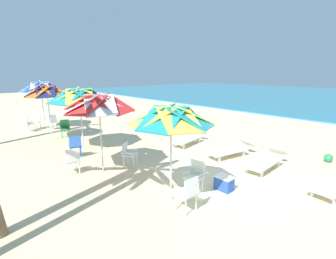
# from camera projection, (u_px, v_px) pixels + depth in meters

# --- Properties ---
(ground_plane) EXTENTS (80.00, 80.00, 0.00)m
(ground_plane) POSITION_uv_depth(u_px,v_px,m) (233.00, 180.00, 7.61)
(ground_plane) COLOR beige
(beach_umbrella_0) EXTENTS (2.12, 2.12, 2.53)m
(beach_umbrella_0) POSITION_uv_depth(u_px,v_px,m) (171.00, 117.00, 5.96)
(beach_umbrella_0) COLOR silver
(beach_umbrella_0) RESTS_ON ground
(plastic_chair_0) EXTENTS (0.47, 0.44, 0.87)m
(plastic_chair_0) POSITION_uv_depth(u_px,v_px,m) (188.00, 192.00, 5.82)
(plastic_chair_0) COLOR white
(plastic_chair_0) RESTS_ON ground
(plastic_chair_1) EXTENTS (0.52, 0.54, 0.87)m
(plastic_chair_1) POSITION_uv_depth(u_px,v_px,m) (195.00, 174.00, 6.81)
(plastic_chair_1) COLOR white
(plastic_chair_1) RESTS_ON ground
(beach_umbrella_1) EXTENTS (2.28, 2.28, 2.61)m
(beach_umbrella_1) POSITION_uv_depth(u_px,v_px,m) (99.00, 104.00, 7.77)
(beach_umbrella_1) COLOR silver
(beach_umbrella_1) RESTS_ON ground
(plastic_chair_2) EXTENTS (0.51, 0.48, 0.87)m
(plastic_chair_2) POSITION_uv_depth(u_px,v_px,m) (72.00, 159.00, 7.94)
(plastic_chair_2) COLOR white
(plastic_chair_2) RESTS_ON ground
(plastic_chair_3) EXTENTS (0.63, 0.62, 0.87)m
(plastic_chair_3) POSITION_uv_depth(u_px,v_px,m) (128.00, 153.00, 8.60)
(plastic_chair_3) COLOR white
(plastic_chair_3) RESTS_ON ground
(beach_umbrella_2) EXTENTS (2.62, 2.62, 2.63)m
(beach_umbrella_2) POSITION_uv_depth(u_px,v_px,m) (79.00, 96.00, 10.15)
(beach_umbrella_2) COLOR silver
(beach_umbrella_2) RESTS_ON ground
(plastic_chair_4) EXTENTS (0.58, 0.55, 0.87)m
(plastic_chair_4) POSITION_uv_depth(u_px,v_px,m) (75.00, 145.00, 9.50)
(plastic_chair_4) COLOR blue
(plastic_chair_4) RESTS_ON ground
(beach_umbrella_3) EXTENTS (2.00, 2.00, 2.68)m
(beach_umbrella_3) POSITION_uv_depth(u_px,v_px,m) (47.00, 92.00, 11.54)
(beach_umbrella_3) COLOR silver
(beach_umbrella_3) RESTS_ON ground
(plastic_chair_5) EXTENTS (0.57, 0.55, 0.87)m
(plastic_chair_5) POSITION_uv_depth(u_px,v_px,m) (65.00, 127.00, 12.46)
(plastic_chair_5) COLOR #2D8C4C
(plastic_chair_5) RESTS_ON ground
(beach_umbrella_4) EXTENTS (2.23, 2.23, 2.75)m
(beach_umbrella_4) POSITION_uv_depth(u_px,v_px,m) (41.00, 87.00, 13.88)
(beach_umbrella_4) COLOR silver
(beach_umbrella_4) RESTS_ON ground
(plastic_chair_6) EXTENTS (0.53, 0.50, 0.87)m
(plastic_chair_6) POSITION_uv_depth(u_px,v_px,m) (52.00, 121.00, 14.03)
(plastic_chair_6) COLOR white
(plastic_chair_6) RESTS_ON ground
(plastic_chair_7) EXTENTS (0.63, 0.63, 0.87)m
(plastic_chair_7) POSITION_uv_depth(u_px,v_px,m) (36.00, 121.00, 14.16)
(plastic_chair_7) COLOR white
(plastic_chair_7) RESTS_ON ground
(plastic_chair_8) EXTENTS (0.60, 0.62, 0.87)m
(plastic_chair_8) POSITION_uv_depth(u_px,v_px,m) (27.00, 123.00, 13.49)
(plastic_chair_8) COLOR white
(plastic_chair_8) RESTS_ON ground
(sun_lounger_1) EXTENTS (0.73, 2.17, 0.62)m
(sun_lounger_1) POSITION_uv_depth(u_px,v_px,m) (266.00, 160.00, 8.49)
(sun_lounger_1) COLOR white
(sun_lounger_1) RESTS_ON ground
(sun_lounger_2) EXTENTS (0.99, 2.22, 0.62)m
(sun_lounger_2) POSITION_uv_depth(u_px,v_px,m) (231.00, 149.00, 9.69)
(sun_lounger_2) COLOR white
(sun_lounger_2) RESTS_ON ground
(sun_lounger_3) EXTENTS (0.99, 2.22, 0.62)m
(sun_lounger_3) POSITION_uv_depth(u_px,v_px,m) (190.00, 138.00, 11.35)
(sun_lounger_3) COLOR white
(sun_lounger_3) RESTS_ON ground
(cooler_box) EXTENTS (0.50, 0.34, 0.40)m
(cooler_box) POSITION_uv_depth(u_px,v_px,m) (224.00, 183.00, 6.95)
(cooler_box) COLOR blue
(cooler_box) RESTS_ON ground
(beach_ball) EXTENTS (0.30, 0.30, 0.30)m
(beach_ball) POSITION_uv_depth(u_px,v_px,m) (328.00, 158.00, 9.10)
(beach_ball) COLOR #2D8C4C
(beach_ball) RESTS_ON ground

